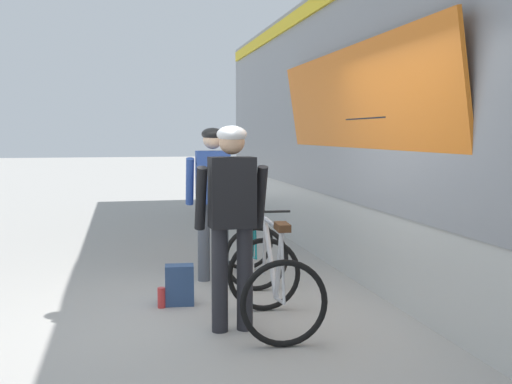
{
  "coord_description": "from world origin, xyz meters",
  "views": [
    {
      "loc": [
        -1.02,
        -5.34,
        1.7
      ],
      "look_at": [
        0.42,
        1.28,
        1.05
      ],
      "focal_mm": 43.05,
      "sensor_mm": 36.0,
      "label": 1
    }
  ],
  "objects_px": {
    "cyclist_far_in_blue": "(213,190)",
    "water_bottle_by_the_backpack": "(161,298)",
    "cyclist_near_in_dark": "(232,209)",
    "bicycle_far_teal": "(250,246)",
    "bicycle_near_silver": "(273,282)",
    "backpack_on_platform": "(180,285)",
    "water_bottle_near_the_bikes": "(251,267)"
  },
  "relations": [
    {
      "from": "cyclist_near_in_dark",
      "to": "cyclist_far_in_blue",
      "type": "xyz_separation_m",
      "value": [
        0.11,
        1.84,
        0.0
      ]
    },
    {
      "from": "bicycle_near_silver",
      "to": "bicycle_far_teal",
      "type": "height_order",
      "value": "same"
    },
    {
      "from": "bicycle_far_teal",
      "to": "bicycle_near_silver",
      "type": "bearing_deg",
      "value": -95.22
    },
    {
      "from": "backpack_on_platform",
      "to": "water_bottle_near_the_bikes",
      "type": "distance_m",
      "value": 1.43
    },
    {
      "from": "cyclist_far_in_blue",
      "to": "backpack_on_platform",
      "type": "distance_m",
      "value": 1.36
    },
    {
      "from": "cyclist_far_in_blue",
      "to": "water_bottle_near_the_bikes",
      "type": "relative_size",
      "value": 8.25
    },
    {
      "from": "backpack_on_platform",
      "to": "water_bottle_by_the_backpack",
      "type": "distance_m",
      "value": 0.22
    },
    {
      "from": "bicycle_far_teal",
      "to": "backpack_on_platform",
      "type": "relative_size",
      "value": 2.81
    },
    {
      "from": "bicycle_near_silver",
      "to": "bicycle_far_teal",
      "type": "distance_m",
      "value": 1.77
    },
    {
      "from": "cyclist_near_in_dark",
      "to": "bicycle_far_teal",
      "type": "xyz_separation_m",
      "value": [
        0.53,
        1.77,
        -0.65
      ]
    },
    {
      "from": "water_bottle_near_the_bikes",
      "to": "backpack_on_platform",
      "type": "bearing_deg",
      "value": -131.58
    },
    {
      "from": "bicycle_far_teal",
      "to": "water_bottle_by_the_backpack",
      "type": "bearing_deg",
      "value": -138.97
    },
    {
      "from": "cyclist_near_in_dark",
      "to": "bicycle_far_teal",
      "type": "relative_size",
      "value": 1.57
    },
    {
      "from": "bicycle_far_teal",
      "to": "water_bottle_near_the_bikes",
      "type": "bearing_deg",
      "value": 75.41
    },
    {
      "from": "bicycle_far_teal",
      "to": "water_bottle_by_the_backpack",
      "type": "xyz_separation_m",
      "value": [
        -1.08,
        -0.94,
        -0.3
      ]
    },
    {
      "from": "cyclist_far_in_blue",
      "to": "water_bottle_by_the_backpack",
      "type": "height_order",
      "value": "cyclist_far_in_blue"
    },
    {
      "from": "cyclist_near_in_dark",
      "to": "water_bottle_near_the_bikes",
      "type": "height_order",
      "value": "cyclist_near_in_dark"
    },
    {
      "from": "bicycle_near_silver",
      "to": "water_bottle_by_the_backpack",
      "type": "distance_m",
      "value": 1.27
    },
    {
      "from": "cyclist_far_in_blue",
      "to": "water_bottle_by_the_backpack",
      "type": "xyz_separation_m",
      "value": [
        -0.66,
        -1.02,
        -0.95
      ]
    },
    {
      "from": "water_bottle_by_the_backpack",
      "to": "cyclist_far_in_blue",
      "type": "bearing_deg",
      "value": 56.98
    },
    {
      "from": "cyclist_far_in_blue",
      "to": "water_bottle_by_the_backpack",
      "type": "bearing_deg",
      "value": -123.02
    },
    {
      "from": "bicycle_near_silver",
      "to": "bicycle_far_teal",
      "type": "bearing_deg",
      "value": 84.78
    },
    {
      "from": "cyclist_near_in_dark",
      "to": "water_bottle_near_the_bikes",
      "type": "bearing_deg",
      "value": 73.64
    },
    {
      "from": "bicycle_far_teal",
      "to": "backpack_on_platform",
      "type": "height_order",
      "value": "bicycle_far_teal"
    },
    {
      "from": "bicycle_near_silver",
      "to": "backpack_on_platform",
      "type": "xyz_separation_m",
      "value": [
        -0.74,
        0.9,
        -0.2
      ]
    },
    {
      "from": "water_bottle_by_the_backpack",
      "to": "cyclist_near_in_dark",
      "type": "bearing_deg",
      "value": -56.03
    },
    {
      "from": "water_bottle_near_the_bikes",
      "to": "cyclist_near_in_dark",
      "type": "bearing_deg",
      "value": -106.36
    },
    {
      "from": "cyclist_far_in_blue",
      "to": "bicycle_far_teal",
      "type": "height_order",
      "value": "cyclist_far_in_blue"
    },
    {
      "from": "cyclist_near_in_dark",
      "to": "water_bottle_by_the_backpack",
      "type": "bearing_deg",
      "value": 123.97
    },
    {
      "from": "cyclist_near_in_dark",
      "to": "cyclist_far_in_blue",
      "type": "bearing_deg",
      "value": 86.73
    },
    {
      "from": "cyclist_far_in_blue",
      "to": "water_bottle_near_the_bikes",
      "type": "height_order",
      "value": "cyclist_far_in_blue"
    },
    {
      "from": "water_bottle_near_the_bikes",
      "to": "water_bottle_by_the_backpack",
      "type": "relative_size",
      "value": 1.07
    }
  ]
}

